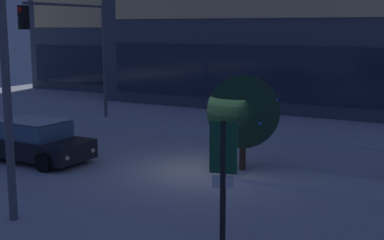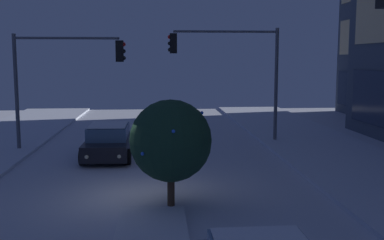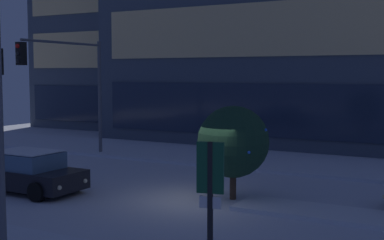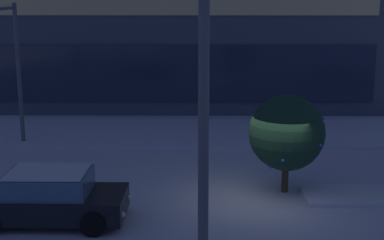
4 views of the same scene
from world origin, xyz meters
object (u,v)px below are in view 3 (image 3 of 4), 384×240
object	(u,v)px
traffic_light_corner_far_left	(69,74)
street_lamp_arched	(20,48)
parking_info_sign	(210,194)
decorated_tree_median	(233,142)
car_near	(27,172)

from	to	relation	value
traffic_light_corner_far_left	street_lamp_arched	bearing A→B (deg)	36.67
traffic_light_corner_far_left	parking_info_sign	distance (m)	16.78
traffic_light_corner_far_left	decorated_tree_median	world-z (taller)	traffic_light_corner_far_left
car_near	street_lamp_arched	distance (m)	7.37
car_near	decorated_tree_median	xyz separation A→B (m)	(6.99, 2.54, 1.26)
car_near	parking_info_sign	world-z (taller)	parking_info_sign
car_near	street_lamp_arched	size ratio (longest dim) A/B	0.58
car_near	traffic_light_corner_far_left	world-z (taller)	traffic_light_corner_far_left
traffic_light_corner_far_left	parking_info_sign	xyz separation A→B (m)	(12.94, -10.43, -2.35)
street_lamp_arched	parking_info_sign	distance (m)	6.12
car_near	traffic_light_corner_far_left	size ratio (longest dim) A/B	0.74
traffic_light_corner_far_left	decorated_tree_median	distance (m)	11.09
traffic_light_corner_far_left	street_lamp_arched	distance (m)	12.78
street_lamp_arched	parking_info_sign	world-z (taller)	street_lamp_arched
car_near	street_lamp_arched	world-z (taller)	street_lamp_arched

